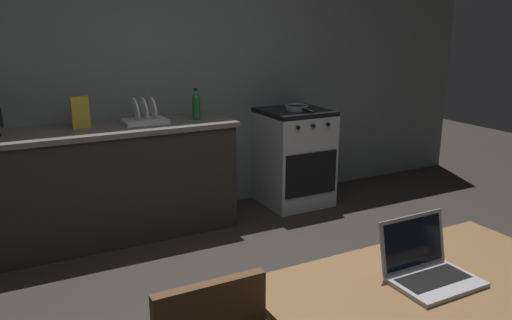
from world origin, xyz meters
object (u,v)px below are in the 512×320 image
object	(u,v)px
dining_table	(448,310)
bottle	(196,105)
stove_oven	(294,157)
dish_rack	(145,117)
laptop	(428,269)
frying_pan	(297,107)
cereal_box	(80,112)

from	to	relation	value
dining_table	bottle	bearing A→B (deg)	87.97
stove_oven	dish_rack	xyz separation A→B (m)	(-1.42, 0.00, 0.50)
dish_rack	dining_table	bearing A→B (deg)	-83.44
dish_rack	laptop	bearing A→B (deg)	-83.07
frying_pan	laptop	bearing A→B (deg)	-112.32
laptop	cereal_box	size ratio (longest dim) A/B	1.31
dining_table	bottle	distance (m)	2.80
cereal_box	dining_table	bearing A→B (deg)	-74.04
bottle	dish_rack	bearing A→B (deg)	173.26
dining_table	cereal_box	world-z (taller)	cereal_box
bottle	frying_pan	world-z (taller)	bottle
laptop	frying_pan	size ratio (longest dim) A/B	0.81
frying_pan	dining_table	bearing A→B (deg)	-111.58
frying_pan	cereal_box	size ratio (longest dim) A/B	1.62
cereal_box	bottle	bearing A→B (deg)	-4.40
laptop	dish_rack	size ratio (longest dim) A/B	0.94
laptop	cereal_box	xyz separation A→B (m)	(-0.82, 2.73, 0.25)
bottle	laptop	bearing A→B (deg)	-92.02
bottle	stove_oven	bearing A→B (deg)	2.74
stove_oven	dish_rack	world-z (taller)	dish_rack
bottle	dish_rack	size ratio (longest dim) A/B	0.77
dining_table	cereal_box	distance (m)	2.98
frying_pan	dish_rack	distance (m)	1.43
laptop	dish_rack	world-z (taller)	dish_rack
dining_table	laptop	distance (m)	0.16
stove_oven	dish_rack	distance (m)	1.50
frying_pan	cereal_box	xyz separation A→B (m)	(-1.92, 0.05, 0.10)
laptop	bottle	xyz separation A→B (m)	(0.09, 2.66, 0.25)
bottle	dining_table	bearing A→B (deg)	-92.03
dining_table	dish_rack	bearing A→B (deg)	96.56
dining_table	laptop	world-z (taller)	laptop
dining_table	dish_rack	world-z (taller)	dish_rack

